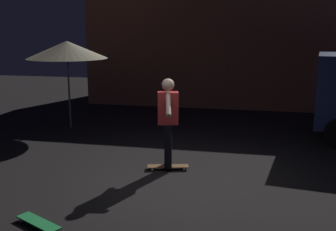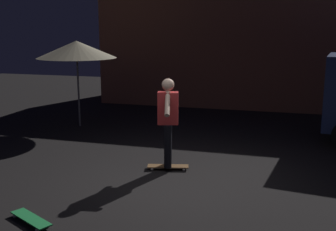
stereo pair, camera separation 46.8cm
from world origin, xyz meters
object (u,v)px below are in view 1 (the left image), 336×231
(skateboard_ridden, at_px, (168,166))
(skateboard_spare, at_px, (39,223))
(skater, at_px, (168,116))
(patio_umbrella, at_px, (67,50))

(skateboard_ridden, bearing_deg, skateboard_spare, -115.09)
(skater, bearing_deg, skateboard_ridden, 90.00)
(skateboard_ridden, height_order, skateboard_spare, same)
(skateboard_ridden, xyz_separation_m, skateboard_spare, (-1.23, -2.64, 0.00))
(patio_umbrella, height_order, skateboard_spare, patio_umbrella)
(skateboard_spare, bearing_deg, skateboard_ridden, 64.91)
(skater, bearing_deg, patio_umbrella, 139.96)
(skateboard_ridden, distance_m, skater, 0.98)
(patio_umbrella, relative_size, skateboard_ridden, 2.86)
(patio_umbrella, bearing_deg, skateboard_ridden, -40.04)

